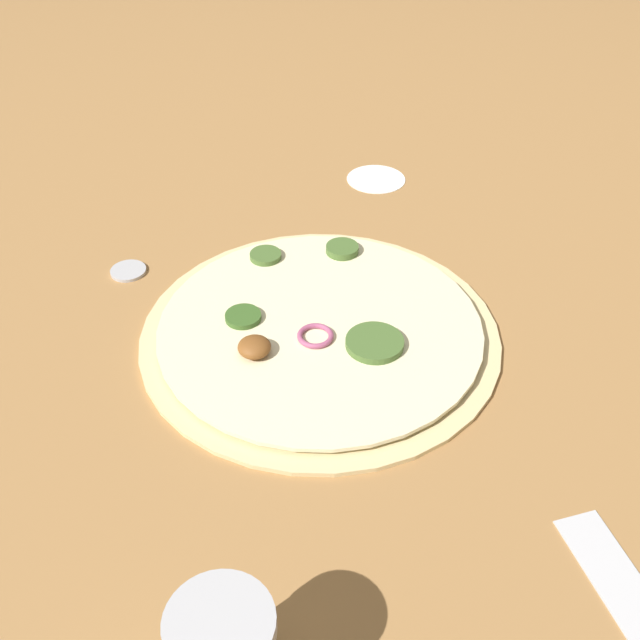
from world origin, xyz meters
TOP-DOWN VIEW (x-y plane):
  - ground_plane at (0.00, 0.00)m, footprint 3.00×3.00m
  - pizza at (0.00, -0.00)m, footprint 0.34×0.34m
  - loose_cap at (0.22, 0.06)m, footprint 0.04×0.04m
  - flour_patch at (0.15, -0.28)m, footprint 0.07×0.07m

SIDE VIEW (x-z plane):
  - ground_plane at x=0.00m, z-range 0.00..0.00m
  - flour_patch at x=0.15m, z-range 0.00..0.00m
  - loose_cap at x=0.22m, z-range 0.00..0.01m
  - pizza at x=0.00m, z-range -0.01..0.02m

